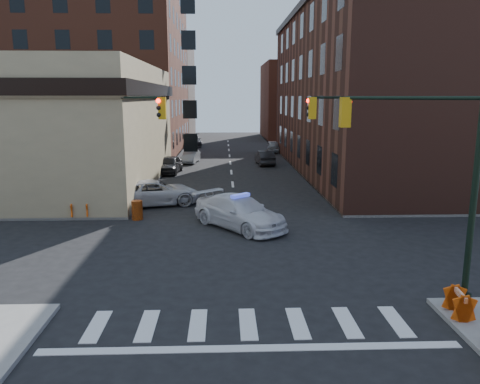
{
  "coord_description": "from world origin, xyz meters",
  "views": [
    {
      "loc": [
        -0.7,
        -19.72,
        6.69
      ],
      "look_at": [
        0.08,
        2.25,
        2.2
      ],
      "focal_mm": 35.0,
      "sensor_mm": 36.0,
      "label": 1
    }
  ],
  "objects": [
    {
      "name": "ground",
      "position": [
        0.0,
        0.0,
        0.0
      ],
      "size": [
        140.0,
        140.0,
        0.0
      ],
      "primitive_type": "plane",
      "color": "black",
      "rests_on": "ground"
    },
    {
      "name": "sidewalk_nw",
      "position": [
        -23.0,
        32.75,
        0.07
      ],
      "size": [
        34.0,
        54.5,
        0.15
      ],
      "primitive_type": "cube",
      "color": "gray",
      "rests_on": "ground"
    },
    {
      "name": "sidewalk_ne",
      "position": [
        23.0,
        32.75,
        0.07
      ],
      "size": [
        34.0,
        54.5,
        0.15
      ],
      "primitive_type": "cube",
      "color": "gray",
      "rests_on": "ground"
    },
    {
      "name": "bank_building",
      "position": [
        -17.0,
        16.5,
        4.5
      ],
      "size": [
        22.0,
        22.0,
        9.0
      ],
      "primitive_type": "cube",
      "color": "tan",
      "rests_on": "ground"
    },
    {
      "name": "apartment_block",
      "position": [
        -18.5,
        40.0,
        12.0
      ],
      "size": [
        25.0,
        25.0,
        24.0
      ],
      "primitive_type": "cube",
      "color": "brown",
      "rests_on": "ground"
    },
    {
      "name": "commercial_row_ne",
      "position": [
        13.0,
        22.5,
        7.0
      ],
      "size": [
        14.0,
        34.0,
        14.0
      ],
      "primitive_type": "cube",
      "color": "#4E291F",
      "rests_on": "ground"
    },
    {
      "name": "filler_nw",
      "position": [
        -16.0,
        62.0,
        8.0
      ],
      "size": [
        20.0,
        18.0,
        16.0
      ],
      "primitive_type": "cube",
      "color": "brown",
      "rests_on": "ground"
    },
    {
      "name": "filler_ne",
      "position": [
        14.0,
        58.0,
        6.0
      ],
      "size": [
        16.0,
        16.0,
        12.0
      ],
      "primitive_type": "cube",
      "color": "brown",
      "rests_on": "ground"
    },
    {
      "name": "signal_pole_se",
      "position": [
        6.04,
        -5.52,
        4.61
      ],
      "size": [
        5.4,
        5.27,
        8.0
      ],
      "rotation": [
        0.0,
        0.0,
        2.36
      ],
      "color": "black",
      "rests_on": "sidewalk_se"
    },
    {
      "name": "signal_pole_nw",
      "position": [
        -5.85,
        5.34,
        4.34
      ],
      "size": [
        3.58,
        3.67,
        8.0
      ],
      "rotation": [
        0.0,
        0.0,
        -0.79
      ],
      "color": "black",
      "rests_on": "sidewalk_nw"
    },
    {
      "name": "signal_pole_ne",
      "position": [
        5.84,
        5.35,
        4.34
      ],
      "size": [
        3.67,
        3.58,
        8.0
      ],
      "rotation": [
        0.0,
        0.0,
        -2.36
      ],
      "color": "black",
      "rests_on": "sidewalk_ne"
    },
    {
      "name": "tree_ne_near",
      "position": [
        7.5,
        26.0,
        3.49
      ],
      "size": [
        3.0,
        3.0,
        4.85
      ],
      "color": "black",
      "rests_on": "sidewalk_ne"
    },
    {
      "name": "tree_ne_far",
      "position": [
        7.5,
        34.0,
        3.49
      ],
      "size": [
        3.0,
        3.0,
        4.85
      ],
      "color": "black",
      "rests_on": "sidewalk_ne"
    },
    {
      "name": "police_car",
      "position": [
        0.11,
        3.77,
        0.82
      ],
      "size": [
        5.4,
        5.85,
        1.65
      ],
      "primitive_type": "imported",
      "rotation": [
        0.0,
        0.0,
        0.69
      ],
      "color": "silver",
      "rests_on": "ground"
    },
    {
      "name": "pickup",
      "position": [
        -5.0,
        9.16,
        0.79
      ],
      "size": [
        6.2,
        4.13,
        1.58
      ],
      "primitive_type": "imported",
      "rotation": [
        0.0,
        0.0,
        1.86
      ],
      "color": "#B9B9BD",
      "rests_on": "ground"
    },
    {
      "name": "parked_car_wnear",
      "position": [
        -5.5,
        21.68,
        0.77
      ],
      "size": [
        2.28,
        4.67,
        1.53
      ],
      "primitive_type": "imported",
      "rotation": [
        0.0,
        0.0,
        -0.11
      ],
      "color": "black",
      "rests_on": "ground"
    },
    {
      "name": "parked_car_wfar",
      "position": [
        -4.07,
        28.29,
        0.64
      ],
      "size": [
        1.83,
        4.01,
        1.27
      ],
      "primitive_type": "imported",
      "rotation": [
        0.0,
        0.0,
        -0.13
      ],
      "color": "gray",
      "rests_on": "ground"
    },
    {
      "name": "parked_car_wdeep",
      "position": [
        -4.92,
        44.77,
        0.81
      ],
      "size": [
        2.8,
        5.79,
        1.63
      ],
      "primitive_type": "imported",
      "rotation": [
        0.0,
        0.0,
        0.1
      ],
      "color": "black",
      "rests_on": "ground"
    },
    {
      "name": "parked_car_enear",
      "position": [
        3.44,
        26.67,
        0.71
      ],
      "size": [
        1.8,
        4.38,
        1.41
      ],
      "primitive_type": "imported",
      "rotation": [
        0.0,
        0.0,
        3.21
      ],
      "color": "black",
      "rests_on": "ground"
    },
    {
      "name": "parked_car_efar",
      "position": [
        5.5,
        37.49,
        0.68
      ],
      "size": [
        2.08,
        4.14,
        1.35
      ],
      "primitive_type": "imported",
      "rotation": [
        0.0,
        0.0,
        3.02
      ],
      "color": "gray",
      "rests_on": "ground"
    },
    {
      "name": "pedestrian_a",
      "position": [
        -8.41,
        6.0,
        1.12
      ],
      "size": [
        0.84,
        0.75,
        1.94
      ],
      "primitive_type": "imported",
      "rotation": [
        0.0,
        0.0,
        -0.5
      ],
      "color": "black",
      "rests_on": "sidewalk_nw"
    },
    {
      "name": "pedestrian_b",
      "position": [
        -12.76,
        9.08,
        1.09
      ],
      "size": [
        0.98,
        0.8,
        1.88
      ],
      "primitive_type": "imported",
      "rotation": [
        0.0,
        0.0,
        -0.11
      ],
      "color": "black",
      "rests_on": "sidewalk_nw"
    },
    {
      "name": "pedestrian_c",
      "position": [
        -9.63,
        6.0,
        1.16
      ],
      "size": [
        1.24,
        1.1,
        2.01
      ],
      "primitive_type": "imported",
      "rotation": [
        0.0,
        0.0,
        0.64
      ],
      "color": "#222933",
      "rests_on": "sidewalk_nw"
    },
    {
      "name": "barrel_road",
      "position": [
        0.74,
        3.72,
        0.46
      ],
      "size": [
        0.6,
        0.6,
        0.93
      ],
      "primitive_type": "cylinder",
      "rotation": [
        0.0,
        0.0,
        -0.18
      ],
      "color": "#CC4209",
      "rests_on": "ground"
    },
    {
      "name": "barrel_bank",
      "position": [
        -5.5,
        5.6,
        0.53
      ],
      "size": [
        0.64,
        0.64,
        1.07
      ],
      "primitive_type": "cylinder",
      "rotation": [
        0.0,
        0.0,
        0.07
      ],
      "color": "#DF3E0A",
      "rests_on": "ground"
    },
    {
      "name": "barricade_se_a",
      "position": [
        6.4,
        -6.79,
        0.55
      ],
      "size": [
        0.66,
        1.12,
        0.8
      ],
      "primitive_type": null,
      "rotation": [
        0.0,
        0.0,
        1.45
      ],
      "color": "#C35109",
      "rests_on": "sidewalk_se"
    },
    {
      "name": "barricade_nw_a",
      "position": [
        -8.64,
        5.7,
        0.56
      ],
      "size": [
        1.14,
        0.62,
        0.83
      ],
      "primitive_type": null,
      "rotation": [
        0.0,
        0.0,
        0.06
      ],
      "color": "#EE570B",
      "rests_on": "sidewalk_nw"
    },
    {
      "name": "barricade_nw_b",
      "position": [
        -9.25,
        7.73,
        0.64
      ],
      "size": [
        1.35,
        0.75,
        0.98
      ],
      "primitive_type": null,
      "rotation": [
        0.0,
        0.0,
        -0.08
      ],
      "color": "#EF440B",
      "rests_on": "sidewalk_nw"
    }
  ]
}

